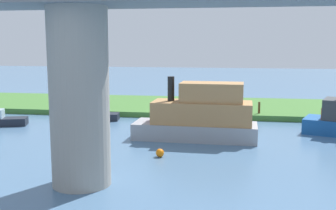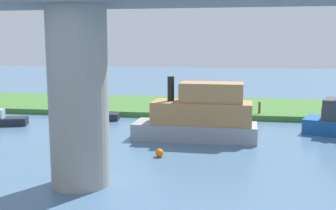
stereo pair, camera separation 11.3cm
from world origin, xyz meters
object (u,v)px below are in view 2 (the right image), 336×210
(marker_buoy, at_px, (160,153))
(mooring_post, at_px, (259,108))
(motorboat_white, at_px, (0,120))
(riverboat_paddlewheel, at_px, (95,115))
(person_on_bank, at_px, (233,104))
(bridge_pylon, at_px, (79,98))
(houseboat_blue, at_px, (199,116))

(marker_buoy, bearing_deg, mooring_post, -115.28)
(motorboat_white, distance_m, riverboat_paddlewheel, 7.91)
(person_on_bank, height_order, motorboat_white, person_on_bank)
(marker_buoy, bearing_deg, riverboat_paddlewheel, -54.09)
(motorboat_white, xyz_separation_m, riverboat_paddlewheel, (-6.98, -3.72, -0.02))
(bridge_pylon, distance_m, riverboat_paddlewheel, 17.39)
(riverboat_paddlewheel, bearing_deg, bridge_pylon, 107.20)
(person_on_bank, xyz_separation_m, mooring_post, (-2.34, 0.41, -0.18))
(bridge_pylon, height_order, person_on_bank, bridge_pylon)
(bridge_pylon, bearing_deg, motorboat_white, -46.17)
(motorboat_white, height_order, marker_buoy, motorboat_white)
(person_on_bank, relative_size, houseboat_blue, 0.16)
(mooring_post, relative_size, houseboat_blue, 0.12)
(mooring_post, xyz_separation_m, marker_buoy, (6.56, 13.88, -0.77))
(motorboat_white, height_order, houseboat_blue, houseboat_blue)
(houseboat_blue, bearing_deg, person_on_bank, -103.96)
(mooring_post, xyz_separation_m, houseboat_blue, (4.64, 8.86, 0.63))
(marker_buoy, bearing_deg, motorboat_white, -25.73)
(mooring_post, distance_m, houseboat_blue, 10.02)
(person_on_bank, bearing_deg, riverboat_paddlewheel, 15.78)
(bridge_pylon, height_order, motorboat_white, bridge_pylon)
(bridge_pylon, relative_size, motorboat_white, 1.94)
(mooring_post, distance_m, riverboat_paddlewheel, 14.75)
(person_on_bank, xyz_separation_m, riverboat_paddlewheel, (12.10, 3.42, -0.73))
(riverboat_paddlewheel, relative_size, houseboat_blue, 0.46)
(mooring_post, height_order, marker_buoy, mooring_post)
(person_on_bank, bearing_deg, bridge_pylon, 70.20)
(person_on_bank, bearing_deg, mooring_post, 169.96)
(bridge_pylon, distance_m, houseboat_blue, 11.70)
(bridge_pylon, bearing_deg, houseboat_blue, -114.69)
(riverboat_paddlewheel, bearing_deg, houseboat_blue, 149.12)
(bridge_pylon, xyz_separation_m, riverboat_paddlewheel, (5.02, -16.22, -3.76))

